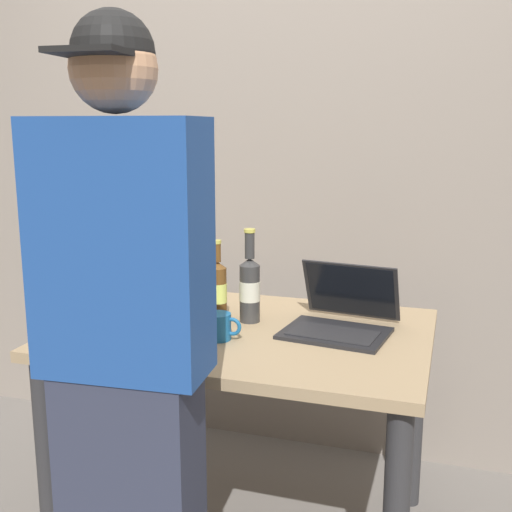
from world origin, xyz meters
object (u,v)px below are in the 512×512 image
(laptop, at_px, (341,317))
(beer_bottle_amber, at_px, (250,287))
(coffee_mug, at_px, (219,326))
(beer_bottle_brown, at_px, (206,286))
(beer_bottle_dark, at_px, (206,301))
(person_figure, at_px, (127,369))
(beer_bottle_green, at_px, (218,291))

(laptop, xyz_separation_m, beer_bottle_amber, (-0.32, -0.00, 0.08))
(laptop, distance_m, coffee_mug, 0.41)
(laptop, distance_m, beer_bottle_brown, 0.49)
(beer_bottle_brown, bearing_deg, beer_bottle_dark, -68.21)
(person_figure, height_order, coffee_mug, person_figure)
(beer_bottle_dark, height_order, person_figure, person_figure)
(beer_bottle_amber, height_order, beer_bottle_dark, beer_bottle_amber)
(beer_bottle_brown, bearing_deg, beer_bottle_amber, -1.36)
(beer_bottle_dark, xyz_separation_m, coffee_mug, (0.07, -0.08, -0.06))
(beer_bottle_amber, relative_size, person_figure, 0.19)
(laptop, xyz_separation_m, beer_bottle_green, (-0.42, -0.05, 0.07))
(beer_bottle_amber, xyz_separation_m, person_figure, (-0.06, -0.74, -0.03))
(beer_bottle_dark, bearing_deg, person_figure, -85.77)
(laptop, height_order, person_figure, person_figure)
(laptop, relative_size, coffee_mug, 3.22)
(beer_bottle_dark, bearing_deg, beer_bottle_amber, 50.43)
(beer_bottle_amber, distance_m, beer_bottle_green, 0.11)
(beer_bottle_amber, bearing_deg, beer_bottle_brown, 178.64)
(beer_bottle_brown, height_order, coffee_mug, beer_bottle_brown)
(laptop, height_order, coffee_mug, laptop)
(laptop, bearing_deg, coffee_mug, -148.97)
(laptop, distance_m, beer_bottle_green, 0.43)
(beer_bottle_dark, height_order, coffee_mug, beer_bottle_dark)
(person_figure, bearing_deg, beer_bottle_brown, 97.62)
(beer_bottle_dark, distance_m, person_figure, 0.61)
(beer_bottle_brown, distance_m, beer_bottle_dark, 0.15)
(beer_bottle_dark, bearing_deg, laptop, 17.47)
(beer_bottle_amber, relative_size, beer_bottle_brown, 1.07)
(beer_bottle_dark, bearing_deg, beer_bottle_green, 84.50)
(laptop, relative_size, beer_bottle_amber, 1.16)
(beer_bottle_dark, relative_size, coffee_mug, 2.32)
(laptop, distance_m, beer_bottle_dark, 0.45)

